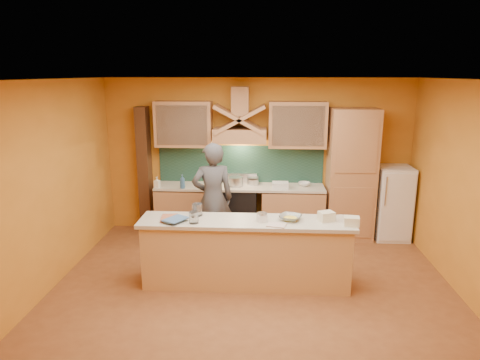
# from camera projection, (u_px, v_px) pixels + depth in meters

# --- Properties ---
(floor) EXTENTS (5.50, 5.00, 0.01)m
(floor) POSITION_uv_depth(u_px,v_px,m) (252.00, 295.00, 5.71)
(floor) COLOR brown
(floor) RESTS_ON ground
(ceiling) EXTENTS (5.50, 5.00, 0.01)m
(ceiling) POSITION_uv_depth(u_px,v_px,m) (254.00, 80.00, 5.02)
(ceiling) COLOR white
(ceiling) RESTS_ON wall_back
(wall_back) EXTENTS (5.50, 0.02, 2.80)m
(wall_back) POSITION_uv_depth(u_px,v_px,m) (257.00, 156.00, 7.79)
(wall_back) COLOR orange
(wall_back) RESTS_ON floor
(wall_front) EXTENTS (5.50, 0.02, 2.80)m
(wall_front) POSITION_uv_depth(u_px,v_px,m) (243.00, 293.00, 2.94)
(wall_front) COLOR orange
(wall_front) RESTS_ON floor
(wall_left) EXTENTS (0.02, 5.00, 2.80)m
(wall_left) POSITION_uv_depth(u_px,v_px,m) (41.00, 191.00, 5.52)
(wall_left) COLOR orange
(wall_left) RESTS_ON floor
(wall_right) EXTENTS (0.02, 5.00, 2.80)m
(wall_right) POSITION_uv_depth(u_px,v_px,m) (478.00, 198.00, 5.21)
(wall_right) COLOR orange
(wall_right) RESTS_ON floor
(base_cabinet_left) EXTENTS (1.10, 0.60, 0.86)m
(base_cabinet_left) POSITION_uv_depth(u_px,v_px,m) (188.00, 211.00, 7.80)
(base_cabinet_left) COLOR tan
(base_cabinet_left) RESTS_ON floor
(base_cabinet_right) EXTENTS (1.10, 0.60, 0.86)m
(base_cabinet_right) POSITION_uv_depth(u_px,v_px,m) (292.00, 213.00, 7.69)
(base_cabinet_right) COLOR tan
(base_cabinet_right) RESTS_ON floor
(counter_top) EXTENTS (3.00, 0.62, 0.04)m
(counter_top) POSITION_uv_depth(u_px,v_px,m) (240.00, 187.00, 7.63)
(counter_top) COLOR beige
(counter_top) RESTS_ON base_cabinet_left
(stove) EXTENTS (0.60, 0.58, 0.90)m
(stove) POSITION_uv_depth(u_px,v_px,m) (240.00, 211.00, 7.74)
(stove) COLOR black
(stove) RESTS_ON floor
(backsplash) EXTENTS (3.00, 0.03, 0.70)m
(backsplash) POSITION_uv_depth(u_px,v_px,m) (241.00, 164.00, 7.82)
(backsplash) COLOR #1A3A31
(backsplash) RESTS_ON wall_back
(range_hood) EXTENTS (0.92, 0.50, 0.24)m
(range_hood) POSITION_uv_depth(u_px,v_px,m) (240.00, 135.00, 7.46)
(range_hood) COLOR tan
(range_hood) RESTS_ON wall_back
(hood_chimney) EXTENTS (0.30, 0.30, 0.50)m
(hood_chimney) POSITION_uv_depth(u_px,v_px,m) (240.00, 101.00, 7.41)
(hood_chimney) COLOR tan
(hood_chimney) RESTS_ON wall_back
(upper_cabinet_left) EXTENTS (1.00, 0.35, 0.80)m
(upper_cabinet_left) POSITION_uv_depth(u_px,v_px,m) (184.00, 124.00, 7.54)
(upper_cabinet_left) COLOR tan
(upper_cabinet_left) RESTS_ON wall_back
(upper_cabinet_right) EXTENTS (1.00, 0.35, 0.80)m
(upper_cabinet_right) POSITION_uv_depth(u_px,v_px,m) (297.00, 125.00, 7.43)
(upper_cabinet_right) COLOR tan
(upper_cabinet_right) RESTS_ON wall_back
(pantry_column) EXTENTS (0.80, 0.60, 2.30)m
(pantry_column) POSITION_uv_depth(u_px,v_px,m) (351.00, 175.00, 7.46)
(pantry_column) COLOR tan
(pantry_column) RESTS_ON floor
(fridge) EXTENTS (0.58, 0.60, 1.30)m
(fridge) POSITION_uv_depth(u_px,v_px,m) (392.00, 203.00, 7.54)
(fridge) COLOR white
(fridge) RESTS_ON floor
(trim_column_left) EXTENTS (0.20, 0.30, 2.30)m
(trim_column_left) POSITION_uv_depth(u_px,v_px,m) (145.00, 170.00, 7.82)
(trim_column_left) COLOR #472816
(trim_column_left) RESTS_ON floor
(island_body) EXTENTS (2.80, 0.55, 0.88)m
(island_body) POSITION_uv_depth(u_px,v_px,m) (246.00, 255.00, 5.89)
(island_body) COLOR tan
(island_body) RESTS_ON floor
(island_top) EXTENTS (2.90, 0.62, 0.05)m
(island_top) POSITION_uv_depth(u_px,v_px,m) (246.00, 222.00, 5.78)
(island_top) COLOR beige
(island_top) RESTS_ON island_body
(person) EXTENTS (0.75, 0.59, 1.82)m
(person) POSITION_uv_depth(u_px,v_px,m) (213.00, 199.00, 6.86)
(person) COLOR #4C4C51
(person) RESTS_ON floor
(pot_large) EXTENTS (0.29, 0.29, 0.17)m
(pot_large) POSITION_uv_depth(u_px,v_px,m) (236.00, 182.00, 7.61)
(pot_large) COLOR #BBBCC2
(pot_large) RESTS_ON stove
(pot_small) EXTENTS (0.24, 0.24, 0.12)m
(pot_small) POSITION_uv_depth(u_px,v_px,m) (253.00, 182.00, 7.70)
(pot_small) COLOR silver
(pot_small) RESTS_ON stove
(soap_bottle_a) EXTENTS (0.10, 0.11, 0.20)m
(soap_bottle_a) POSITION_uv_depth(u_px,v_px,m) (157.00, 182.00, 7.46)
(soap_bottle_a) COLOR white
(soap_bottle_a) RESTS_ON counter_top
(soap_bottle_b) EXTENTS (0.10, 0.10, 0.25)m
(soap_bottle_b) POSITION_uv_depth(u_px,v_px,m) (182.00, 181.00, 7.43)
(soap_bottle_b) COLOR #335E8D
(soap_bottle_b) RESTS_ON counter_top
(bowl_back) EXTENTS (0.27, 0.27, 0.07)m
(bowl_back) POSITION_uv_depth(u_px,v_px,m) (304.00, 184.00, 7.62)
(bowl_back) COLOR silver
(bowl_back) RESTS_ON counter_top
(dish_rack) EXTENTS (0.28, 0.22, 0.10)m
(dish_rack) POSITION_uv_depth(u_px,v_px,m) (280.00, 185.00, 7.48)
(dish_rack) COLOR silver
(dish_rack) RESTS_ON counter_top
(book_lower) EXTENTS (0.26, 0.32, 0.03)m
(book_lower) POSITION_uv_depth(u_px,v_px,m) (161.00, 218.00, 5.80)
(book_lower) COLOR #A85A3C
(book_lower) RESTS_ON island_top
(book_upper) EXTENTS (0.36, 0.39, 0.02)m
(book_upper) POSITION_uv_depth(u_px,v_px,m) (169.00, 218.00, 5.76)
(book_upper) COLOR #416390
(book_upper) RESTS_ON island_top
(jar_large) EXTENTS (0.15, 0.15, 0.17)m
(jar_large) POSITION_uv_depth(u_px,v_px,m) (197.00, 210.00, 5.94)
(jar_large) COLOR silver
(jar_large) RESTS_ON island_top
(jar_small) EXTENTS (0.15, 0.15, 0.16)m
(jar_small) POSITION_uv_depth(u_px,v_px,m) (194.00, 217.00, 5.64)
(jar_small) COLOR silver
(jar_small) RESTS_ON island_top
(kitchen_scale) EXTENTS (0.15, 0.15, 0.10)m
(kitchen_scale) POSITION_uv_depth(u_px,v_px,m) (262.00, 218.00, 5.72)
(kitchen_scale) COLOR white
(kitchen_scale) RESTS_ON island_top
(mixing_bowl) EXTENTS (0.39, 0.39, 0.07)m
(mixing_bowl) POSITION_uv_depth(u_px,v_px,m) (290.00, 218.00, 5.76)
(mixing_bowl) COLOR white
(mixing_bowl) RESTS_ON island_top
(cloth) EXTENTS (0.28, 0.23, 0.02)m
(cloth) POSITION_uv_depth(u_px,v_px,m) (276.00, 225.00, 5.56)
(cloth) COLOR #C4ADA1
(cloth) RESTS_ON island_top
(grocery_bag_a) EXTENTS (0.24, 0.22, 0.13)m
(grocery_bag_a) POSITION_uv_depth(u_px,v_px,m) (326.00, 216.00, 5.73)
(grocery_bag_a) COLOR beige
(grocery_bag_a) RESTS_ON island_top
(grocery_bag_b) EXTENTS (0.21, 0.18, 0.12)m
(grocery_bag_b) POSITION_uv_depth(u_px,v_px,m) (352.00, 221.00, 5.55)
(grocery_bag_b) COLOR beige
(grocery_bag_b) RESTS_ON island_top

